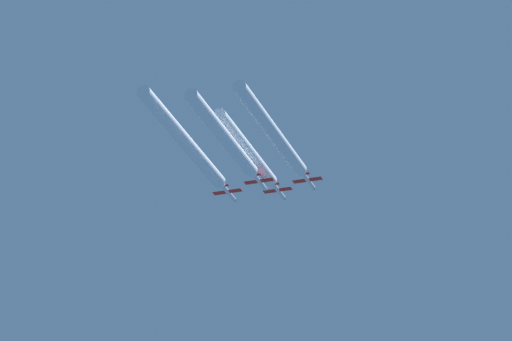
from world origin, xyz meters
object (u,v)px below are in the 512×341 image
(jet_right_wingman, at_px, (308,181))
(jet_slot, at_px, (260,182))
(jet_lead, at_px, (279,191))
(jet_left_wingman, at_px, (228,193))

(jet_right_wingman, distance_m, jet_slot, 14.99)
(jet_lead, bearing_deg, jet_right_wingman, -36.82)
(jet_slot, bearing_deg, jet_right_wingman, 32.32)
(jet_lead, relative_size, jet_left_wingman, 1.00)
(jet_left_wingman, xyz_separation_m, jet_slot, (12.99, -8.60, -2.23))
(jet_lead, bearing_deg, jet_left_wingman, -146.98)
(jet_lead, relative_size, jet_right_wingman, 1.00)
(jet_left_wingman, distance_m, jet_slot, 15.74)
(jet_left_wingman, relative_size, jet_right_wingman, 1.00)
(jet_lead, xyz_separation_m, jet_left_wingman, (-13.20, -8.58, -2.34))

